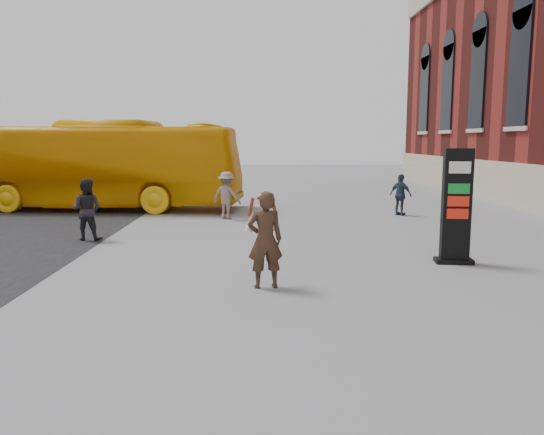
{
  "coord_description": "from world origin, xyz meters",
  "views": [
    {
      "loc": [
        -0.81,
        -9.13,
        2.7
      ],
      "look_at": [
        -0.54,
        1.37,
        1.16
      ],
      "focal_mm": 35.0,
      "sensor_mm": 36.0,
      "label": 1
    }
  ],
  "objects_px": {
    "woman": "(265,239)",
    "bus": "(83,165)",
    "pedestrian_c": "(401,195)",
    "info_pylon": "(456,207)",
    "pedestrian_b": "(227,195)",
    "pedestrian_a": "(87,209)"
  },
  "relations": [
    {
      "from": "info_pylon",
      "to": "pedestrian_a",
      "type": "distance_m",
      "value": 9.47
    },
    {
      "from": "pedestrian_c",
      "to": "woman",
      "type": "bearing_deg",
      "value": 110.2
    },
    {
      "from": "pedestrian_a",
      "to": "pedestrian_c",
      "type": "bearing_deg",
      "value": -150.24
    },
    {
      "from": "info_pylon",
      "to": "woman",
      "type": "xyz_separation_m",
      "value": [
        -4.2,
        -1.85,
        -0.34
      ]
    },
    {
      "from": "info_pylon",
      "to": "pedestrian_b",
      "type": "relative_size",
      "value": 1.55
    },
    {
      "from": "info_pylon",
      "to": "pedestrian_b",
      "type": "height_order",
      "value": "info_pylon"
    },
    {
      "from": "pedestrian_b",
      "to": "woman",
      "type": "bearing_deg",
      "value": 123.7
    },
    {
      "from": "pedestrian_a",
      "to": "woman",
      "type": "bearing_deg",
      "value": 139.53
    },
    {
      "from": "bus",
      "to": "pedestrian_a",
      "type": "bearing_deg",
      "value": -155.66
    },
    {
      "from": "woman",
      "to": "pedestrian_a",
      "type": "xyz_separation_m",
      "value": [
        -4.77,
        4.83,
        -0.08
      ]
    },
    {
      "from": "pedestrian_a",
      "to": "pedestrian_b",
      "type": "height_order",
      "value": "pedestrian_a"
    },
    {
      "from": "info_pylon",
      "to": "bus",
      "type": "distance_m",
      "value": 14.81
    },
    {
      "from": "bus",
      "to": "pedestrian_b",
      "type": "xyz_separation_m",
      "value": [
        5.8,
        -2.87,
        -0.9
      ]
    },
    {
      "from": "pedestrian_c",
      "to": "bus",
      "type": "bearing_deg",
      "value": 38.3
    },
    {
      "from": "woman",
      "to": "pedestrian_a",
      "type": "height_order",
      "value": "woman"
    },
    {
      "from": "info_pylon",
      "to": "pedestrian_c",
      "type": "xyz_separation_m",
      "value": [
        0.82,
        7.53,
        -0.51
      ]
    },
    {
      "from": "woman",
      "to": "pedestrian_b",
      "type": "height_order",
      "value": "woman"
    },
    {
      "from": "woman",
      "to": "bus",
      "type": "xyz_separation_m",
      "value": [
        -7.01,
        11.51,
        0.8
      ]
    },
    {
      "from": "info_pylon",
      "to": "pedestrian_a",
      "type": "height_order",
      "value": "info_pylon"
    },
    {
      "from": "info_pylon",
      "to": "bus",
      "type": "relative_size",
      "value": 0.2
    },
    {
      "from": "bus",
      "to": "pedestrian_c",
      "type": "xyz_separation_m",
      "value": [
        12.03,
        -2.14,
        -0.97
      ]
    },
    {
      "from": "bus",
      "to": "pedestrian_a",
      "type": "distance_m",
      "value": 7.1
    }
  ]
}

